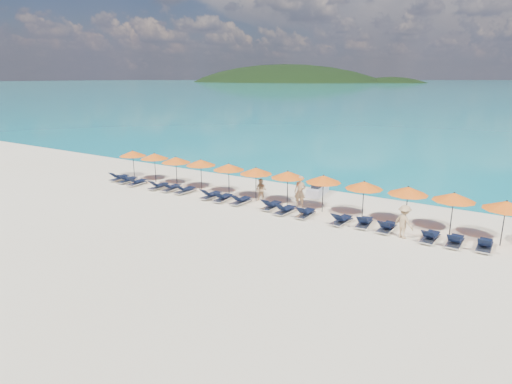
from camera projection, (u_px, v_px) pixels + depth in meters
The scene contains 37 objects.
ground at pixel (226, 225), 23.28m from camera, with size 1400.00×1400.00×0.00m, color beige.
headland_main at pixel (282, 109), 628.26m from camera, with size 374.00×242.00×126.50m.
headland_small at pixel (389, 110), 565.24m from camera, with size 162.00×126.00×85.50m.
jetski at pixel (318, 190), 29.15m from camera, with size 1.22×2.54×0.87m.
beachgoer_a at pixel (300, 192), 26.25m from camera, with size 0.72×0.47×1.98m, color tan.
beachgoer_b at pixel (261, 190), 27.64m from camera, with size 0.72×0.42×1.49m, color tan.
beachgoer_c at pixel (404, 222), 21.25m from camera, with size 1.11×0.51×1.71m, color tan.
umbrella_0 at pixel (133, 153), 33.46m from camera, with size 2.10×2.10×2.28m.
umbrella_1 at pixel (154, 156), 32.33m from camera, with size 2.10×2.10×2.28m.
umbrella_2 at pixel (176, 160), 30.88m from camera, with size 2.10×2.10×2.28m.
umbrella_3 at pixel (201, 162), 29.93m from camera, with size 2.10×2.10×2.28m.
umbrella_4 at pixel (229, 167), 28.46m from camera, with size 2.10×2.10×2.28m.
umbrella_5 at pixel (256, 171), 27.28m from camera, with size 2.10×2.10×2.28m.
umbrella_6 at pixel (288, 175), 26.25m from camera, with size 2.10×2.10×2.28m.
umbrella_7 at pixel (323, 179), 25.11m from camera, with size 2.10×2.10×2.28m.
umbrella_8 at pixel (364, 185), 23.68m from camera, with size 2.10×2.10×2.28m.
umbrella_9 at pixel (408, 191), 22.55m from camera, with size 2.10×2.10×2.28m.
umbrella_10 at pixel (454, 197), 21.37m from camera, with size 2.10×2.10×2.28m.
umbrella_11 at pixel (506, 205), 19.97m from camera, with size 2.10×2.10×2.28m.
lounger_0 at pixel (119, 178), 33.28m from camera, with size 0.74×1.74×0.66m.
lounger_1 at pixel (127, 180), 32.60m from camera, with size 0.69×1.72×0.66m.
lounger_2 at pixel (137, 182), 31.81m from camera, with size 0.73×1.74×0.66m.
lounger_3 at pixel (159, 186), 30.73m from camera, with size 0.63×1.70×0.66m.
lounger_4 at pixel (171, 188), 30.25m from camera, with size 0.71×1.73×0.66m.
lounger_5 at pixel (185, 190), 29.63m from camera, with size 0.71×1.73×0.66m.
lounger_6 at pixel (211, 195), 28.36m from camera, with size 0.70×1.73×0.66m.
lounger_7 at pixel (223, 198), 27.74m from camera, with size 0.77×1.75×0.66m.
lounger_8 at pixel (241, 200), 27.12m from camera, with size 0.69×1.72×0.66m.
lounger_9 at pixel (271, 205), 26.07m from camera, with size 0.66×1.71×0.66m.
lounger_10 at pixel (285, 210), 25.20m from camera, with size 0.77×1.75×0.66m.
lounger_11 at pixel (305, 213), 24.62m from camera, with size 0.63×1.70×0.66m.
lounger_12 at pixel (341, 220), 23.45m from camera, with size 0.79×1.76×0.66m.
lounger_13 at pixel (364, 222), 23.05m from camera, with size 0.78×1.75×0.66m.
lounger_14 at pixel (387, 227), 22.32m from camera, with size 0.69×1.72×0.66m.
lounger_15 at pixel (430, 237), 20.98m from camera, with size 0.73×1.74×0.66m.
lounger_16 at pixel (455, 241), 20.44m from camera, with size 0.66×1.71×0.66m.
lounger_17 at pixel (485, 245), 19.96m from camera, with size 0.63×1.70×0.66m.
Camera 1 is at (13.29, -17.61, 7.83)m, focal length 30.00 mm.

